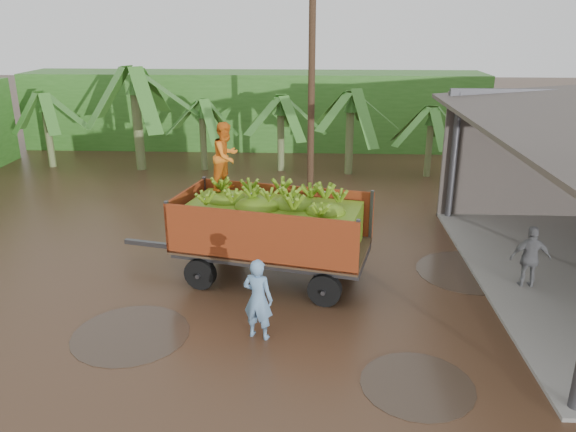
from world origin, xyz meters
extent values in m
plane|color=black|center=(0.00, 0.00, 0.00)|extent=(100.00, 100.00, 0.00)
cube|color=#2D661E|center=(-2.00, 16.00, 1.80)|extent=(22.00, 3.00, 3.60)
cube|color=#47474C|center=(-3.11, 1.72, 0.55)|extent=(1.79, 0.53, 0.12)
imported|color=orange|center=(-1.18, 1.63, 2.95)|extent=(0.95, 1.02, 1.67)
imported|color=#6790BC|center=(-0.12, -1.67, 0.86)|extent=(0.72, 0.59, 1.72)
imported|color=slate|center=(6.07, 0.75, 0.79)|extent=(0.94, 0.42, 1.59)
cylinder|color=#47301E|center=(0.83, 8.38, 4.33)|extent=(0.24, 0.24, 8.67)
camera|label=1|loc=(0.94, -11.57, 6.17)|focal=35.00mm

